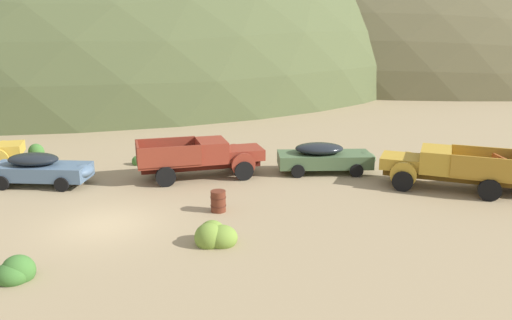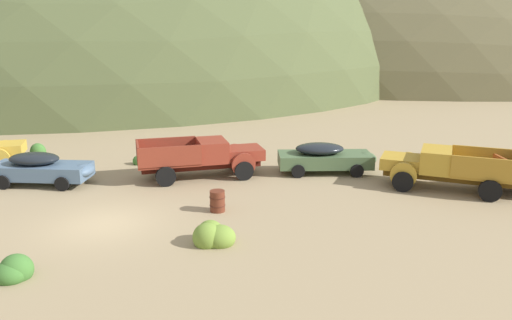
{
  "view_description": "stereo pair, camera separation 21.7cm",
  "coord_description": "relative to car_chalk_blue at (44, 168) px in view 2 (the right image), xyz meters",
  "views": [
    {
      "loc": [
        6.67,
        -17.31,
        7.27
      ],
      "look_at": [
        5.58,
        5.52,
        1.18
      ],
      "focal_mm": 34.59,
      "sensor_mm": 36.0,
      "label": 1
    },
    {
      "loc": [
        6.89,
        -17.3,
        7.27
      ],
      "look_at": [
        5.58,
        5.52,
        1.18
      ],
      "focal_mm": 34.59,
      "sensor_mm": 36.0,
      "label": 2
    }
  ],
  "objects": [
    {
      "name": "ground_plane",
      "position": [
        4.59,
        -4.78,
        -0.82
      ],
      "size": [
        300.0,
        300.0,
        0.0
      ],
      "primitive_type": "plane",
      "color": "#998460"
    },
    {
      "name": "hill_center",
      "position": [
        -17.32,
        53.28,
        -0.82
      ],
      "size": [
        91.79,
        86.57,
        50.59
      ],
      "primitive_type": "ellipsoid",
      "color": "#4C5633",
      "rests_on": "ground"
    },
    {
      "name": "hill_far_left",
      "position": [
        30.04,
        58.08,
        -0.82
      ],
      "size": [
        85.78,
        56.51,
        43.8
      ],
      "primitive_type": "ellipsoid",
      "color": "brown",
      "rests_on": "ground"
    },
    {
      "name": "car_chalk_blue",
      "position": [
        0.0,
        0.0,
        0.0
      ],
      "size": [
        4.95,
        2.03,
        1.57
      ],
      "rotation": [
        0.0,
        0.0,
        -0.03
      ],
      "color": "slate",
      "rests_on": "ground"
    },
    {
      "name": "truck_rust_red",
      "position": [
        7.73,
        1.83,
        0.2
      ],
      "size": [
        6.57,
        3.95,
        1.91
      ],
      "rotation": [
        0.0,
        0.0,
        0.32
      ],
      "color": "#42140D",
      "rests_on": "ground"
    },
    {
      "name": "car_weathered_green",
      "position": [
        13.77,
        2.9,
        0.0
      ],
      "size": [
        5.21,
        2.38,
        1.57
      ],
      "rotation": [
        0.0,
        0.0,
        0.09
      ],
      "color": "#47603D",
      "rests_on": "ground"
    },
    {
      "name": "truck_mustard",
      "position": [
        18.76,
        0.48,
        0.22
      ],
      "size": [
        6.33,
        3.89,
        1.91
      ],
      "rotation": [
        0.0,
        0.0,
        2.82
      ],
      "color": "#593D12",
      "rests_on": "ground"
    },
    {
      "name": "oil_drum_spare",
      "position": [
        8.8,
        -3.11,
        -0.38
      ],
      "size": [
        0.66,
        0.66,
        0.88
      ],
      "color": "#5B2819",
      "rests_on": "ground"
    },
    {
      "name": "bush_near_barrel",
      "position": [
        -3.03,
        5.41,
        -0.58
      ],
      "size": [
        0.93,
        0.97,
        1.0
      ],
      "color": "#3D702D",
      "rests_on": "ground"
    },
    {
      "name": "bush_front_right",
      "position": [
        3.45,
        3.91,
        -0.65
      ],
      "size": [
        0.71,
        0.63,
        0.66
      ],
      "color": "#3D702D",
      "rests_on": "ground"
    },
    {
      "name": "bush_front_left",
      "position": [
        3.45,
        -9.09,
        -0.58
      ],
      "size": [
        1.11,
        1.06,
        0.95
      ],
      "color": "#3D702D",
      "rests_on": "ground"
    },
    {
      "name": "bush_back_edge",
      "position": [
        9.05,
        -6.26,
        -0.55
      ],
      "size": [
        1.5,
        1.2,
        1.02
      ],
      "color": "olive",
      "rests_on": "ground"
    }
  ]
}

